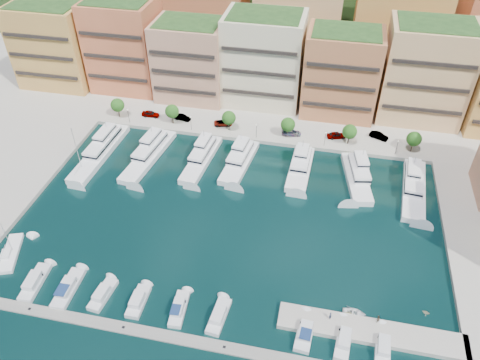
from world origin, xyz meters
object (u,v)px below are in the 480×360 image
(cruiser_9, at_px, (383,347))
(cruiser_1, at_px, (68,289))
(lamppost_1, at_px, (191,121))
(sailboat_2, at_px, (82,172))
(tree_2, at_px, (229,118))
(yacht_3, at_px, (240,159))
(cruiser_5, at_px, (219,316))
(person_1, at_px, (378,319))
(car_5, at_px, (379,136))
(yacht_6, at_px, (414,186))
(lamppost_0, at_px, (128,114))
(car_3, at_px, (291,133))
(cruiser_3, at_px, (138,302))
(cruiser_7, at_px, (305,332))
(cruiser_8, at_px, (344,340))
(cruiser_2, at_px, (103,295))
(car_1, at_px, (183,117))
(car_4, at_px, (336,135))
(lamppost_3, at_px, (325,137))
(tree_0, at_px, (117,105))
(yacht_2, at_px, (202,156))
(yacht_4, at_px, (300,167))
(person_0, at_px, (330,316))
(tender_2, at_px, (354,313))
(yacht_5, at_px, (357,175))
(car_2, at_px, (223,123))
(tender_1, at_px, (349,313))
(tree_4, at_px, (350,132))
(yacht_0, at_px, (101,149))
(cruiser_0, at_px, (35,282))
(tree_1, at_px, (172,111))
(cruiser_4, at_px, (179,309))
(tree_5, at_px, (414,139))
(sailboat_0, at_px, (11,254))
(lamppost_2, at_px, (256,129))
(tender_3, at_px, (426,312))
(tree_3, at_px, (288,125))

(cruiser_9, bearing_deg, cruiser_1, -179.96)
(lamppost_1, distance_m, sailboat_2, 31.33)
(tree_2, distance_m, yacht_3, 14.60)
(cruiser_5, height_order, person_1, person_1)
(cruiser_5, height_order, car_5, car_5)
(cruiser_9, height_order, car_5, car_5)
(yacht_6, bearing_deg, lamppost_0, 170.80)
(car_3, bearing_deg, cruiser_3, 149.87)
(cruiser_7, height_order, cruiser_8, cruiser_7)
(cruiser_3, distance_m, person_1, 42.51)
(tree_2, relative_size, cruiser_2, 0.76)
(car_3, bearing_deg, car_1, 76.67)
(car_4, bearing_deg, lamppost_3, 129.07)
(lamppost_1, bearing_deg, lamppost_3, 0.00)
(lamppost_1, height_order, person_1, lamppost_1)
(tree_0, bearing_deg, lamppost_1, -5.97)
(yacht_2, relative_size, yacht_3, 1.08)
(lamppost_0, xyz_separation_m, lamppost_3, (54.00, 0.00, 0.00))
(lamppost_0, height_order, yacht_4, yacht_4)
(person_0, bearing_deg, tender_2, -70.48)
(yacht_2, xyz_separation_m, tender_2, (38.85, -38.59, -0.78))
(yacht_5, bearing_deg, car_2, 157.89)
(yacht_4, xyz_separation_m, cruiser_7, (5.89, -45.54, -0.52))
(cruiser_7, distance_m, tender_1, 9.20)
(cruiser_8, bearing_deg, person_1, 39.45)
(cruiser_3, relative_size, cruiser_9, 0.91)
(tree_4, relative_size, cruiser_3, 0.80)
(tree_4, distance_m, yacht_0, 64.20)
(lamppost_3, height_order, yacht_6, yacht_6)
(tree_4, relative_size, cruiser_0, 0.63)
(yacht_3, distance_m, cruiser_3, 46.12)
(yacht_3, bearing_deg, car_5, 26.62)
(yacht_6, height_order, cruiser_7, yacht_6)
(tree_1, relative_size, lamppost_3, 1.35)
(cruiser_4, relative_size, cruiser_9, 0.99)
(tree_0, distance_m, tender_1, 84.60)
(lamppost_1, bearing_deg, yacht_5, -13.56)
(tree_5, xyz_separation_m, sailboat_0, (-80.88, -52.41, -4.44))
(cruiser_1, distance_m, tender_1, 51.76)
(tree_4, distance_m, cruiser_5, 61.68)
(yacht_5, distance_m, person_0, 41.78)
(lamppost_2, bearing_deg, person_1, -58.98)
(yacht_4, bearing_deg, cruiser_8, -74.72)
(lamppost_2, bearing_deg, car_3, 19.87)
(tree_2, xyz_separation_m, cruiser_8, (33.45, -58.09, -4.20))
(tree_2, xyz_separation_m, cruiser_2, (-10.34, -58.08, -4.20))
(tender_1, relative_size, tender_3, 1.14)
(tree_3, relative_size, cruiser_4, 0.73)
(car_3, height_order, car_5, car_5)
(cruiser_3, bearing_deg, yacht_6, 40.39)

